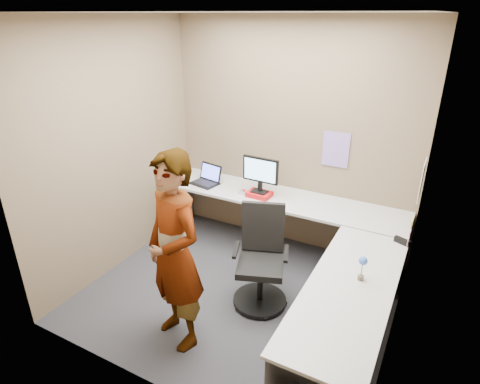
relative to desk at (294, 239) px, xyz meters
The scene contains 21 objects.
ground 0.83m from the desk, 138.54° to the right, with size 3.00×3.00×0.00m, color #28282D.
wall_back 1.27m from the desk, 115.54° to the left, with size 3.00×3.00×0.00m, color brown.
wall_right 1.36m from the desk, 19.95° to the right, with size 2.70×2.70×0.00m, color brown.
wall_left 2.12m from the desk, 168.73° to the right, with size 2.70×2.70×0.00m, color brown.
ceiling 2.19m from the desk, 138.54° to the right, with size 3.00×3.00×0.00m, color white.
desk is the anchor object (origin of this frame).
paper_ream 0.82m from the desk, 141.81° to the left, with size 0.28×0.20×0.06m, color #B81214.
monitor 0.92m from the desk, 140.95° to the left, with size 0.44×0.14×0.42m.
laptop 1.50m from the desk, 158.25° to the left, with size 0.37×0.33×0.23m.
trackball_mouse 0.95m from the desk, 150.09° to the left, with size 0.12×0.08×0.07m.
origami 0.51m from the desk, 122.78° to the left, with size 0.10×0.10×0.06m, color white.
stapler 1.03m from the desk, ahead, with size 0.15×0.04×0.06m, color black.
flower 1.02m from the desk, 36.18° to the right, with size 0.07×0.07×0.22m.
calendar_purple 1.15m from the desk, 82.85° to the left, with size 0.30×0.01×0.40m, color #846BB7.
calendar_white 1.35m from the desk, 26.02° to the left, with size 0.01×0.28×0.38m, color white.
sticky_note_a 1.13m from the desk, ahead, with size 0.01×0.07×0.07m, color #F2E059.
sticky_note_b 1.10m from the desk, 11.49° to the left, with size 0.01×0.07×0.07m, color pink.
sticky_note_c 1.08m from the desk, ahead, with size 0.01×0.07×0.07m, color pink.
sticky_note_d 1.15m from the desk, 16.61° to the left, with size 0.01×0.07×0.07m, color #F2E059.
office_chair 0.44m from the desk, 118.98° to the right, with size 0.59×0.58×1.01m.
person 1.34m from the desk, 118.01° to the right, with size 0.64×0.42×1.77m, color #999399.
Camera 1 is at (1.62, -2.99, 2.69)m, focal length 30.00 mm.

